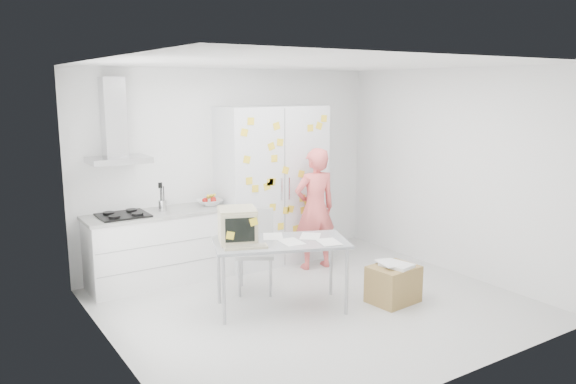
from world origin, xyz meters
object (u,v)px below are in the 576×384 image
person (315,209)px  chair (256,245)px  desk (254,233)px  cardboard_box (393,283)px

person → chair: (-1.10, -0.29, -0.27)m
chair → person: bearing=47.0°
desk → chair: size_ratio=1.63×
chair → cardboard_box: 1.70m
cardboard_box → chair: bearing=132.4°
person → cardboard_box: (0.03, -1.52, -0.61)m
desk → chair: bearing=79.8°
person → cardboard_box: bearing=98.0°
person → chair: size_ratio=1.66×
desk → cardboard_box: 1.74m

